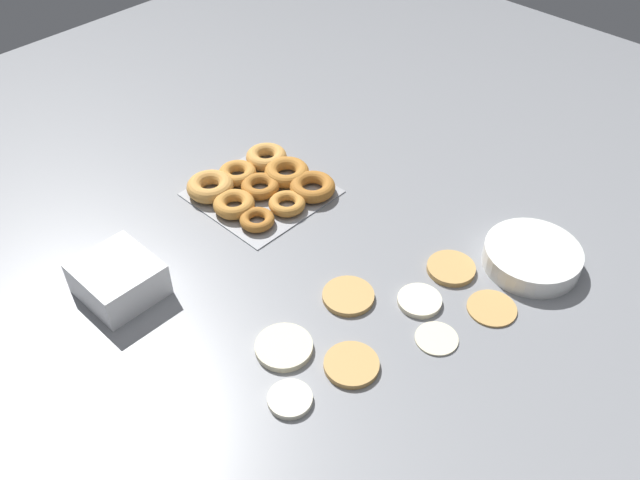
% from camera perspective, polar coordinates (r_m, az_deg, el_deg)
% --- Properties ---
extents(ground_plane, '(3.00, 3.00, 0.00)m').
position_cam_1_polar(ground_plane, '(1.39, 2.08, -4.68)').
color(ground_plane, gray).
extents(pancake_0, '(0.10, 0.10, 0.01)m').
position_cam_1_polar(pancake_0, '(1.27, 2.67, -10.45)').
color(pancake_0, tan).
rests_on(pancake_0, ground_plane).
extents(pancake_1, '(0.11, 0.11, 0.01)m').
position_cam_1_polar(pancake_1, '(1.29, -3.06, -8.99)').
color(pancake_1, beige).
rests_on(pancake_1, ground_plane).
extents(pancake_2, '(0.10, 0.10, 0.01)m').
position_cam_1_polar(pancake_2, '(1.46, 10.98, -2.35)').
color(pancake_2, tan).
rests_on(pancake_2, ground_plane).
extents(pancake_3, '(0.08, 0.08, 0.01)m').
position_cam_1_polar(pancake_3, '(1.22, -2.55, -13.24)').
color(pancake_3, silver).
rests_on(pancake_3, ground_plane).
extents(pancake_4, '(0.11, 0.11, 0.01)m').
position_cam_1_polar(pancake_4, '(1.37, 2.30, -4.81)').
color(pancake_4, tan).
rests_on(pancake_4, ground_plane).
extents(pancake_5, '(0.08, 0.08, 0.01)m').
position_cam_1_polar(pancake_5, '(1.32, 9.80, -8.12)').
color(pancake_5, beige).
rests_on(pancake_5, ground_plane).
extents(pancake_6, '(0.09, 0.09, 0.01)m').
position_cam_1_polar(pancake_6, '(1.38, 8.38, -5.08)').
color(pancake_6, beige).
rests_on(pancake_6, ground_plane).
extents(pancake_7, '(0.10, 0.10, 0.01)m').
position_cam_1_polar(pancake_7, '(1.40, 14.28, -5.53)').
color(pancake_7, tan).
rests_on(pancake_7, ground_plane).
extents(donut_tray, '(0.29, 0.29, 0.04)m').
position_cam_1_polar(donut_tray, '(1.63, -5.00, 4.64)').
color(donut_tray, '#93969B').
rests_on(donut_tray, ground_plane).
extents(batter_bowl, '(0.20, 0.20, 0.05)m').
position_cam_1_polar(batter_bowl, '(1.50, 17.41, -1.37)').
color(batter_bowl, white).
rests_on(batter_bowl, ground_plane).
extents(container_stack, '(0.15, 0.16, 0.08)m').
position_cam_1_polar(container_stack, '(1.42, -16.62, -3.16)').
color(container_stack, white).
rests_on(container_stack, ground_plane).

